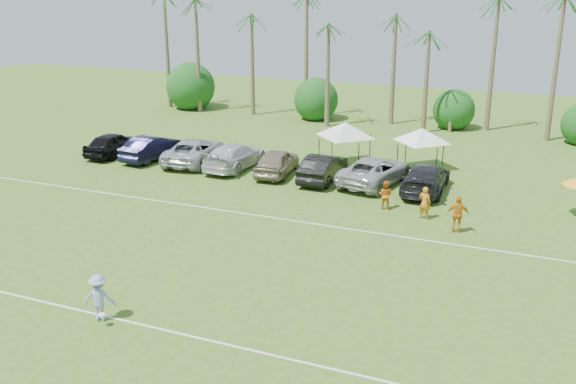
% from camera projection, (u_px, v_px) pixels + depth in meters
% --- Properties ---
extents(ground, '(120.00, 120.00, 0.00)m').
position_uv_depth(ground, '(93.00, 349.00, 21.96)').
color(ground, '#3F621D').
rests_on(ground, ground).
extents(field_lines, '(80.00, 12.10, 0.01)m').
position_uv_depth(field_lines, '(208.00, 259.00, 28.97)').
color(field_lines, white).
rests_on(field_lines, ground).
extents(palm_tree_0, '(2.40, 2.40, 8.90)m').
position_uv_depth(palm_tree_0, '(157.00, 30.00, 60.89)').
color(palm_tree_0, brown).
rests_on(palm_tree_0, ground).
extents(palm_tree_1, '(2.40, 2.40, 9.90)m').
position_uv_depth(palm_tree_1, '(202.00, 21.00, 58.80)').
color(palm_tree_1, brown).
rests_on(palm_tree_1, ground).
extents(palm_tree_2, '(2.40, 2.40, 10.90)m').
position_uv_depth(palm_tree_2, '(251.00, 13.00, 56.71)').
color(palm_tree_2, brown).
rests_on(palm_tree_2, ground).
extents(palm_tree_3, '(2.40, 2.40, 11.90)m').
position_uv_depth(palm_tree_3, '(293.00, 3.00, 55.00)').
color(palm_tree_3, brown).
rests_on(palm_tree_3, ground).
extents(palm_tree_4, '(2.40, 2.40, 8.90)m').
position_uv_depth(palm_tree_4, '(337.00, 36.00, 54.36)').
color(palm_tree_4, brown).
rests_on(palm_tree_4, ground).
extents(palm_tree_5, '(2.40, 2.40, 9.90)m').
position_uv_depth(palm_tree_5, '(383.00, 26.00, 52.63)').
color(palm_tree_5, brown).
rests_on(palm_tree_5, ground).
extents(palm_tree_6, '(2.40, 2.40, 10.90)m').
position_uv_depth(palm_tree_6, '(433.00, 16.00, 50.91)').
color(palm_tree_6, brown).
rests_on(palm_tree_6, ground).
extents(palm_tree_7, '(2.40, 2.40, 11.90)m').
position_uv_depth(palm_tree_7, '(486.00, 6.00, 49.19)').
color(palm_tree_7, brown).
rests_on(palm_tree_7, ground).
extents(palm_tree_8, '(2.40, 2.40, 8.90)m').
position_uv_depth(palm_tree_8, '(552.00, 43.00, 48.20)').
color(palm_tree_8, brown).
rests_on(palm_tree_8, ground).
extents(bush_tree_0, '(4.00, 4.00, 4.00)m').
position_uv_depth(bush_tree_0, '(192.00, 90.00, 62.47)').
color(bush_tree_0, brown).
rests_on(bush_tree_0, ground).
extents(bush_tree_1, '(4.00, 4.00, 4.00)m').
position_uv_depth(bush_tree_1, '(318.00, 99.00, 57.76)').
color(bush_tree_1, brown).
rests_on(bush_tree_1, ground).
extents(bush_tree_2, '(4.00, 4.00, 4.00)m').
position_uv_depth(bush_tree_2, '(453.00, 108.00, 53.41)').
color(bush_tree_2, brown).
rests_on(bush_tree_2, ground).
extents(sideline_player_a, '(0.71, 0.54, 1.76)m').
position_uv_depth(sideline_player_a, '(425.00, 203.00, 33.65)').
color(sideline_player_a, orange).
rests_on(sideline_player_a, ground).
extents(sideline_player_b, '(0.80, 0.64, 1.59)m').
position_uv_depth(sideline_player_b, '(385.00, 195.00, 35.18)').
color(sideline_player_b, '#CE6916').
rests_on(sideline_player_b, ground).
extents(sideline_player_c, '(1.19, 0.70, 1.91)m').
position_uv_depth(sideline_player_c, '(458.00, 214.00, 31.80)').
color(sideline_player_c, orange).
rests_on(sideline_player_c, ground).
extents(canopy_tent_left, '(4.24, 4.24, 3.43)m').
position_uv_depth(canopy_tent_left, '(346.00, 122.00, 42.86)').
color(canopy_tent_left, black).
rests_on(canopy_tent_left, ground).
extents(canopy_tent_right, '(3.95, 3.95, 3.20)m').
position_uv_depth(canopy_tent_right, '(422.00, 128.00, 42.02)').
color(canopy_tent_right, black).
rests_on(canopy_tent_right, ground).
extents(frisbee_player, '(1.33, 1.04, 1.81)m').
position_uv_depth(frisbee_player, '(99.00, 298.00, 23.58)').
color(frisbee_player, '#96A1D5').
rests_on(frisbee_player, ground).
extents(parked_car_0, '(2.01, 4.94, 1.68)m').
position_uv_depth(parked_car_0, '(113.00, 144.00, 45.85)').
color(parked_car_0, black).
rests_on(parked_car_0, ground).
extents(parked_car_1, '(2.22, 5.24, 1.68)m').
position_uv_depth(parked_car_1, '(152.00, 148.00, 44.80)').
color(parked_car_1, black).
rests_on(parked_car_1, ground).
extents(parked_car_2, '(3.60, 6.37, 1.68)m').
position_uv_depth(parked_car_2, '(194.00, 151.00, 44.00)').
color(parked_car_2, '#A6ABB4').
rests_on(parked_car_2, ground).
extents(parked_car_3, '(2.58, 5.88, 1.68)m').
position_uv_depth(parked_car_3, '(235.00, 156.00, 42.73)').
color(parked_car_3, silver).
rests_on(parked_car_3, ground).
extents(parked_car_4, '(2.52, 5.12, 1.68)m').
position_uv_depth(parked_car_4, '(277.00, 162.00, 41.34)').
color(parked_car_4, gray).
rests_on(parked_car_4, ground).
extents(parked_car_5, '(1.84, 5.12, 1.68)m').
position_uv_depth(parked_car_5, '(323.00, 167.00, 40.10)').
color(parked_car_5, black).
rests_on(parked_car_5, ground).
extents(parked_car_6, '(3.84, 6.45, 1.68)m').
position_uv_depth(parked_car_6, '(375.00, 171.00, 39.41)').
color(parked_car_6, '#A8A9AB').
rests_on(parked_car_6, ground).
extents(parked_car_7, '(2.52, 5.86, 1.68)m').
position_uv_depth(parked_car_7, '(426.00, 178.00, 38.04)').
color(parked_car_7, black).
rests_on(parked_car_7, ground).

